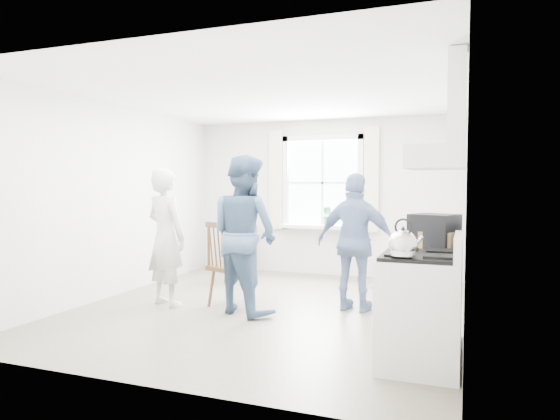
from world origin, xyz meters
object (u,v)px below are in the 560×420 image
object	(u,v)px
stereo_stack	(434,232)
windsor_chair_b	(223,255)
gas_stove	(420,309)
low_cabinet	(434,296)
person_right	(356,242)
person_mid	(244,234)
windsor_chair_a	(239,248)
person_left	(166,237)

from	to	relation	value
stereo_stack	windsor_chair_b	distance (m)	2.59
gas_stove	windsor_chair_b	distance (m)	2.71
low_cabinet	windsor_chair_b	xyz separation A→B (m)	(-2.50, 0.49, 0.20)
windsor_chair_b	person_right	world-z (taller)	person_right
windsor_chair_b	person_mid	xyz separation A→B (m)	(0.32, -0.09, 0.28)
gas_stove	stereo_stack	world-z (taller)	stereo_stack
stereo_stack	windsor_chair_a	world-z (taller)	stereo_stack
windsor_chair_b	windsor_chair_a	bearing A→B (deg)	108.21
stereo_stack	person_mid	distance (m)	2.23
low_cabinet	windsor_chair_a	distance (m)	3.62
gas_stove	low_cabinet	size ratio (longest dim) A/B	1.24
low_cabinet	windsor_chair_a	world-z (taller)	low_cabinet
stereo_stack	person_mid	world-z (taller)	person_mid
low_cabinet	windsor_chair_b	distance (m)	2.56
gas_stove	low_cabinet	xyz separation A→B (m)	(0.07, 0.70, -0.03)
stereo_stack	person_mid	xyz separation A→B (m)	(-2.18, 0.47, -0.14)
windsor_chair_a	person_mid	xyz separation A→B (m)	(0.83, -1.62, 0.40)
stereo_stack	windsor_chair_b	xyz separation A→B (m)	(-2.50, 0.56, -0.42)
stereo_stack	windsor_chair_a	xyz separation A→B (m)	(-3.00, 2.09, -0.54)
gas_stove	stereo_stack	size ratio (longest dim) A/B	2.27
person_left	person_mid	bearing A→B (deg)	-159.44
person_mid	person_right	bearing A→B (deg)	-132.89
windsor_chair_a	windsor_chair_b	distance (m)	1.62
windsor_chair_a	person_right	xyz separation A→B (m)	(2.05, -1.09, 0.29)
person_mid	gas_stove	bearing A→B (deg)	175.98
gas_stove	low_cabinet	distance (m)	0.70
gas_stove	windsor_chair_a	distance (m)	4.00
low_cabinet	person_right	bearing A→B (deg)	135.60
gas_stove	stereo_stack	distance (m)	0.86
windsor_chair_b	person_right	xyz separation A→B (m)	(1.55, 0.45, 0.18)
low_cabinet	person_mid	xyz separation A→B (m)	(-2.18, 0.40, 0.48)
low_cabinet	person_mid	bearing A→B (deg)	169.56
gas_stove	low_cabinet	bearing A→B (deg)	84.32
low_cabinet	stereo_stack	bearing A→B (deg)	-92.61
low_cabinet	person_left	bearing A→B (deg)	173.24
gas_stove	stereo_stack	xyz separation A→B (m)	(0.07, 0.63, 0.59)
low_cabinet	person_right	xyz separation A→B (m)	(-0.96, 0.94, 0.38)
low_cabinet	windsor_chair_a	xyz separation A→B (m)	(-3.01, 2.02, 0.09)
stereo_stack	windsor_chair_b	bearing A→B (deg)	167.33
stereo_stack	person_right	world-z (taller)	person_right
gas_stove	windsor_chair_a	xyz separation A→B (m)	(-2.94, 2.72, 0.05)
stereo_stack	windsor_chair_b	size ratio (longest dim) A/B	0.46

